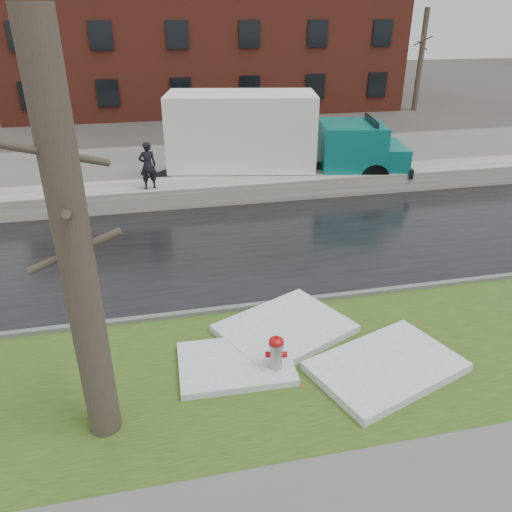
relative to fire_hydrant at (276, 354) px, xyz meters
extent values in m
plane|color=#47423D|center=(0.57, 1.40, -0.51)|extent=(120.00, 120.00, 0.00)
cube|color=#2D4517|center=(0.57, 0.15, -0.49)|extent=(60.00, 4.50, 0.04)
cube|color=black|center=(0.57, 5.90, -0.49)|extent=(60.00, 7.00, 0.03)
cube|color=slate|center=(0.57, 14.40, -0.49)|extent=(60.00, 9.00, 0.03)
cube|color=slate|center=(0.57, 2.40, -0.44)|extent=(60.00, 0.15, 0.14)
cube|color=#BCB6AC|center=(0.57, 10.10, -0.13)|extent=(60.00, 1.60, 0.75)
cube|color=maroon|center=(2.57, 31.40, 4.49)|extent=(26.00, 12.00, 10.00)
cylinder|color=brown|center=(-5.43, 27.40, 2.74)|extent=(0.36, 0.36, 6.50)
cylinder|color=brown|center=(-5.43, 27.40, 3.69)|extent=(0.84, 1.62, 0.73)
cylinder|color=brown|center=(-5.43, 27.40, 4.59)|extent=(1.08, 1.26, 0.66)
cylinder|color=brown|center=(-5.43, 27.40, 3.09)|extent=(1.40, 0.61, 0.63)
cylinder|color=brown|center=(16.57, 25.40, 2.74)|extent=(0.36, 0.36, 6.50)
cylinder|color=brown|center=(16.57, 25.40, 3.69)|extent=(0.84, 1.62, 0.73)
cylinder|color=brown|center=(16.57, 25.40, 4.59)|extent=(1.08, 1.26, 0.66)
cylinder|color=brown|center=(16.57, 25.40, 3.09)|extent=(1.40, 0.61, 0.63)
cylinder|color=#9A9CA1|center=(0.00, -0.01, -0.09)|extent=(0.29, 0.29, 0.75)
ellipsoid|color=#AF0E11|center=(0.00, -0.01, 0.29)|extent=(0.35, 0.35, 0.17)
cylinder|color=#AF0E11|center=(0.00, -0.01, 0.38)|extent=(0.06, 0.06, 0.05)
cylinder|color=#AF0E11|center=(-0.15, 0.03, -0.02)|extent=(0.13, 0.14, 0.12)
cylinder|color=#AF0E11|center=(0.15, -0.04, -0.02)|extent=(0.13, 0.14, 0.12)
cylinder|color=#9A9CA1|center=(0.03, 0.15, -0.02)|extent=(0.17, 0.14, 0.15)
cylinder|color=brown|center=(-3.13, -0.71, 2.73)|extent=(0.64, 0.64, 6.39)
cylinder|color=brown|center=(-3.13, -0.71, 3.37)|extent=(0.31, 1.58, 0.66)
cylinder|color=brown|center=(-3.13, -0.71, 4.19)|extent=(1.25, 0.85, 0.60)
cylinder|color=brown|center=(-3.13, -0.71, 2.82)|extent=(1.33, 0.16, 0.57)
cube|color=black|center=(2.91, 11.40, 0.16)|extent=(8.29, 2.65, 0.23)
cube|color=silver|center=(1.60, 11.67, 1.66)|extent=(5.97, 3.63, 2.79)
cube|color=#0C6F6A|center=(5.79, 10.82, 1.04)|extent=(2.82, 2.90, 1.75)
cube|color=#0C6F6A|center=(7.26, 10.52, 0.63)|extent=(1.66, 2.47, 0.93)
cube|color=black|center=(6.50, 10.68, 1.66)|extent=(0.49, 2.04, 0.93)
cube|color=black|center=(-1.74, 12.34, -0.17)|extent=(1.98, 1.56, 0.69)
cylinder|color=black|center=(6.34, 9.61, 0.06)|extent=(1.17, 0.53, 1.13)
cylinder|color=black|center=(6.77, 11.73, 0.06)|extent=(1.17, 0.53, 1.13)
cylinder|color=black|center=(1.69, 10.55, 0.06)|extent=(1.17, 0.53, 1.13)
cylinder|color=black|center=(2.12, 12.67, 0.06)|extent=(1.17, 0.53, 1.13)
cylinder|color=black|center=(0.07, 10.87, 0.06)|extent=(1.17, 0.53, 1.13)
cylinder|color=black|center=(0.50, 13.00, 0.06)|extent=(1.17, 0.53, 1.13)
imported|color=black|center=(-2.05, 9.66, 1.06)|extent=(0.66, 0.49, 1.64)
cube|color=silver|center=(0.54, 1.30, -0.39)|extent=(3.20, 2.91, 0.16)
cube|color=silver|center=(-0.72, 0.37, -0.40)|extent=(2.25, 1.67, 0.14)
cube|color=silver|center=(2.12, -0.38, -0.38)|extent=(3.24, 2.62, 0.18)
camera|label=1|loc=(-2.01, -7.36, 5.83)|focal=35.00mm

